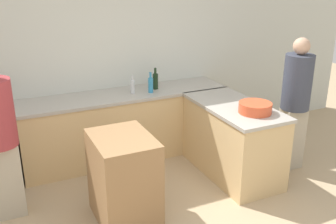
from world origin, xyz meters
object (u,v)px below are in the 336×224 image
Objects in this scene: island_table at (124,179)px; wine_bottle_dark at (155,81)px; person_at_peninsula at (295,101)px; dish_soap_bottle at (151,84)px; vinegar_bottle_clear at (132,86)px; mixing_bowl at (255,108)px.

island_table is 3.16× the size of wine_bottle_dark.
island_table is 0.54× the size of person_at_peninsula.
dish_soap_bottle is at bearing 143.53° from person_at_peninsula.
mixing_bowl is at bearing -52.11° from vinegar_bottle_clear.
person_at_peninsula is (2.28, 0.16, 0.45)m from island_table.
dish_soap_bottle is (0.82, 1.24, 0.55)m from island_table.
vinegar_bottle_clear reaches higher than island_table.
vinegar_bottle_clear is 2.05m from person_at_peninsula.
island_table is at bearing -114.33° from vinegar_bottle_clear.
dish_soap_bottle is 1.82m from person_at_peninsula.
mixing_bowl is 0.22× the size of person_at_peninsula.
island_table is 1.75m from wine_bottle_dark.
person_at_peninsula reaches higher than island_table.
mixing_bowl is at bearing -169.96° from person_at_peninsula.
wine_bottle_dark reaches higher than dish_soap_bottle.
person_at_peninsula is at bearing -34.24° from vinegar_bottle_clear.
dish_soap_bottle reaches higher than mixing_bowl.
wine_bottle_dark reaches higher than mixing_bowl.
island_table is 1.54m from vinegar_bottle_clear.
vinegar_bottle_clear is (-0.99, 1.27, 0.04)m from mixing_bowl.
mixing_bowl is 1.62m from vinegar_bottle_clear.
wine_bottle_dark is 0.35m from vinegar_bottle_clear.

